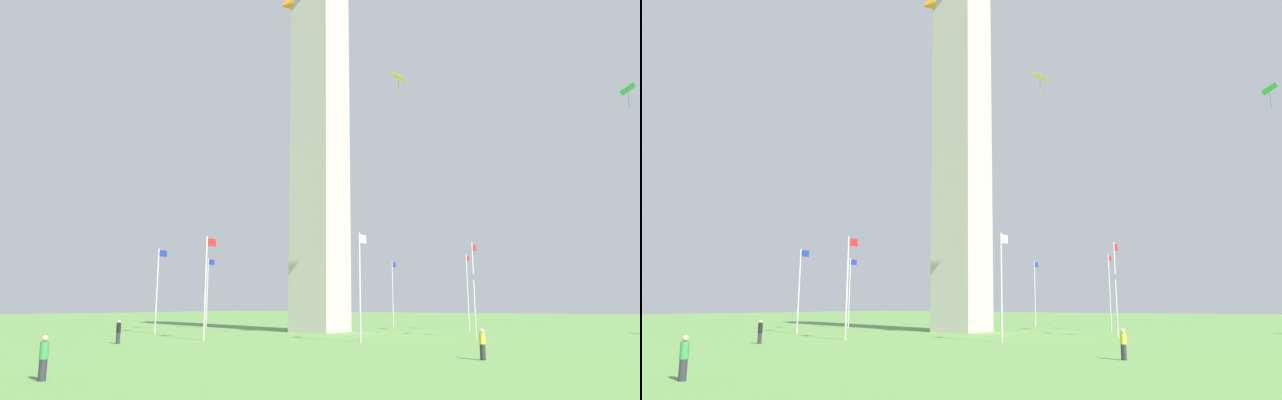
{
  "view_description": "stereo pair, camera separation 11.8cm",
  "coord_description": "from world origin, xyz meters",
  "views": [
    {
      "loc": [
        -49.92,
        -34.11,
        2.88
      ],
      "look_at": [
        0.0,
        0.0,
        13.89
      ],
      "focal_mm": 32.05,
      "sensor_mm": 36.0,
      "label": 1
    },
    {
      "loc": [
        -49.85,
        -34.21,
        2.88
      ],
      "look_at": [
        0.0,
        0.0,
        13.89
      ],
      "focal_mm": 32.05,
      "sensor_mm": 36.0,
      "label": 2
    }
  ],
  "objects": [
    {
      "name": "person_green_shirt",
      "position": [
        -37.35,
        -12.78,
        0.84
      ],
      "size": [
        0.32,
        0.32,
        1.7
      ],
      "rotation": [
        0.0,
        0.0,
        0.21
      ],
      "color": "#2D2D38",
      "rests_on": "ground"
    },
    {
      "name": "flagpole_w",
      "position": [
        0.06,
        -16.52,
        4.56
      ],
      "size": [
        1.12,
        0.14,
        8.35
      ],
      "color": "silver",
      "rests_on": "ground"
    },
    {
      "name": "kite_orange_delta",
      "position": [
        -12.03,
        -4.44,
        29.77
      ],
      "size": [
        1.78,
        1.72,
        2.29
      ],
      "color": "orange"
    },
    {
      "name": "flagpole_e",
      "position": [
        0.06,
        16.52,
        4.56
      ],
      "size": [
        1.12,
        0.14,
        8.35
      ],
      "color": "silver",
      "rests_on": "ground"
    },
    {
      "name": "person_yellow_shirt",
      "position": [
        -19.88,
        -23.85,
        0.79
      ],
      "size": [
        0.32,
        0.32,
        1.6
      ],
      "rotation": [
        0.0,
        0.0,
        0.98
      ],
      "color": "#2D2D38",
      "rests_on": "ground"
    },
    {
      "name": "ground_plane",
      "position": [
        0.0,
        0.0,
        0.0
      ],
      "size": [
        260.0,
        260.0,
        0.0
      ],
      "primitive_type": "plane",
      "color": "#609347"
    },
    {
      "name": "obelisk_monument",
      "position": [
        0.0,
        0.0,
        21.57
      ],
      "size": [
        4.75,
        4.75,
        43.14
      ],
      "color": "#B7B2A8",
      "rests_on": "ground"
    },
    {
      "name": "kite_green_diamond",
      "position": [
        -3.85,
        -30.32,
        18.52
      ],
      "size": [
        1.13,
        1.02,
        1.78
      ],
      "color": "green"
    },
    {
      "name": "person_black_shirt",
      "position": [
        -22.91,
        2.24,
        0.85
      ],
      "size": [
        0.32,
        0.32,
        1.72
      ],
      "rotation": [
        0.0,
        0.0,
        0.38
      ],
      "color": "#2D2D38",
      "rests_on": "ground"
    },
    {
      "name": "flagpole_n",
      "position": [
        16.58,
        0.0,
        4.56
      ],
      "size": [
        1.12,
        0.14,
        8.35
      ],
      "color": "silver",
      "rests_on": "ground"
    },
    {
      "name": "flagpole_nw",
      "position": [
        11.74,
        -11.68,
        4.56
      ],
      "size": [
        1.12,
        0.14,
        8.35
      ],
      "color": "silver",
      "rests_on": "ground"
    },
    {
      "name": "flagpole_se",
      "position": [
        -11.63,
        11.68,
        4.56
      ],
      "size": [
        1.12,
        0.14,
        8.35
      ],
      "color": "silver",
      "rests_on": "ground"
    },
    {
      "name": "kite_yellow_diamond",
      "position": [
        -7.79,
        -13.49,
        22.05
      ],
      "size": [
        1.66,
        1.48,
        2.44
      ],
      "color": "yellow"
    },
    {
      "name": "flagpole_s",
      "position": [
        -16.47,
        0.0,
        4.56
      ],
      "size": [
        1.12,
        0.14,
        8.35
      ],
      "color": "silver",
      "rests_on": "ground"
    },
    {
      "name": "flagpole_sw",
      "position": [
        -11.63,
        -11.68,
        4.56
      ],
      "size": [
        1.12,
        0.14,
        8.35
      ],
      "color": "silver",
      "rests_on": "ground"
    },
    {
      "name": "flagpole_ne",
      "position": [
        11.74,
        11.68,
        4.56
      ],
      "size": [
        1.12,
        0.14,
        8.35
      ],
      "color": "silver",
      "rests_on": "ground"
    }
  ]
}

